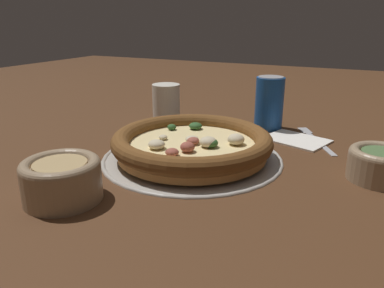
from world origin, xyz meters
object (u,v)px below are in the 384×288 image
(pizza_tray, at_px, (192,157))
(beverage_can, at_px, (269,103))
(bowl_near, at_px, (62,178))
(pizza, at_px, (192,143))
(bowl_far, at_px, (381,163))
(drinking_cup, at_px, (166,104))
(fork, at_px, (314,138))
(napkin, at_px, (296,139))

(pizza_tray, height_order, beverage_can, beverage_can)
(bowl_near, bearing_deg, pizza, 67.80)
(pizza, bearing_deg, bowl_far, 8.53)
(pizza, xyz_separation_m, drinking_cup, (-0.17, 0.19, 0.02))
(bowl_far, distance_m, drinking_cup, 0.50)
(pizza_tray, relative_size, beverage_can, 2.73)
(bowl_far, xyz_separation_m, beverage_can, (-0.24, 0.21, 0.03))
(drinking_cup, height_order, fork, drinking_cup)
(pizza, height_order, beverage_can, beverage_can)
(pizza_tray, xyz_separation_m, bowl_near, (-0.09, -0.23, 0.03))
(pizza_tray, distance_m, napkin, 0.25)
(pizza, bearing_deg, drinking_cup, 130.68)
(beverage_can, bearing_deg, bowl_near, -108.87)
(fork, distance_m, beverage_can, 0.13)
(bowl_far, bearing_deg, beverage_can, 138.73)
(napkin, relative_size, fork, 0.84)
(bowl_far, distance_m, fork, 0.22)
(drinking_cup, relative_size, napkin, 0.66)
(fork, bearing_deg, bowl_near, 119.42)
(drinking_cup, bearing_deg, napkin, 0.61)
(pizza, relative_size, bowl_far, 2.94)
(pizza_tray, bearing_deg, bowl_near, -112.13)
(pizza_tray, bearing_deg, beverage_can, 74.15)
(pizza_tray, height_order, pizza, pizza)
(bowl_near, relative_size, fork, 0.64)
(napkin, bearing_deg, bowl_near, -120.23)
(napkin, xyz_separation_m, fork, (0.03, 0.03, -0.00))
(drinking_cup, relative_size, fork, 0.55)
(bowl_far, xyz_separation_m, napkin, (-0.16, 0.15, -0.02))
(pizza, xyz_separation_m, bowl_far, (0.32, 0.05, -0.00))
(pizza, relative_size, drinking_cup, 3.03)
(pizza, xyz_separation_m, napkin, (0.15, 0.20, -0.03))
(napkin, relative_size, beverage_can, 1.21)
(napkin, bearing_deg, drinking_cup, -179.39)
(pizza, height_order, fork, pizza)
(fork, xyz_separation_m, beverage_can, (-0.11, 0.04, 0.06))
(beverage_can, bearing_deg, bowl_far, -41.27)
(drinking_cup, relative_size, beverage_can, 0.80)
(bowl_far, distance_m, beverage_can, 0.33)
(pizza, bearing_deg, napkin, 51.68)
(bowl_near, relative_size, bowl_far, 1.11)
(drinking_cup, xyz_separation_m, napkin, (0.32, 0.00, -0.05))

